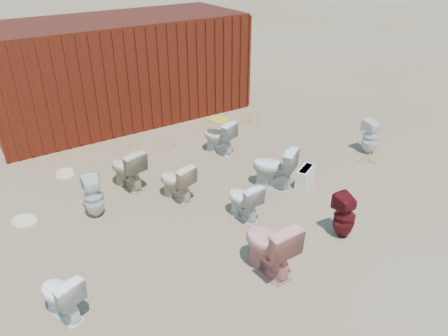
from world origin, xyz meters
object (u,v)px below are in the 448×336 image
toilet_front_a (60,295)px  toilet_back_e (371,136)px  toilet_front_pink (269,245)px  toilet_front_c (243,200)px  loose_tank (305,177)px  toilet_front_maroon (344,216)px  shipping_container (120,69)px  toilet_back_a (93,197)px  toilet_back_beige_right (127,168)px  toilet_back_beige_left (176,181)px  toilet_back_yellowlid (219,137)px  toilet_front_e (273,167)px

toilet_front_a → toilet_back_e: toilet_back_e is taller
toilet_front_pink → toilet_back_e: toilet_front_pink is taller
toilet_front_c → loose_tank: toilet_front_c is taller
toilet_front_maroon → toilet_front_a: bearing=-6.0°
toilet_front_pink → loose_tank: 2.50m
shipping_container → toilet_back_a: bearing=-118.0°
toilet_back_beige_right → loose_tank: 3.25m
toilet_front_c → toilet_back_beige_right: (-1.19, 1.94, 0.06)m
toilet_front_maroon → toilet_back_beige_left: size_ratio=1.04×
toilet_back_a → toilet_back_beige_right: bearing=-135.5°
toilet_back_a → toilet_back_yellowlid: size_ratio=0.98×
toilet_front_c → toilet_front_maroon: size_ratio=0.91×
shipping_container → toilet_front_e: (0.90, -4.84, -0.80)m
shipping_container → toilet_back_yellowlid: size_ratio=8.09×
toilet_back_a → toilet_back_beige_left: toilet_back_a is taller
toilet_back_yellowlid → toilet_back_beige_right: bearing=-12.3°
toilet_back_beige_right → toilet_back_e: (4.80, -1.47, -0.01)m
toilet_front_e → toilet_back_beige_right: 2.64m
toilet_back_e → toilet_back_yellowlid: bearing=-29.6°
toilet_front_a → loose_tank: toilet_front_a is taller
toilet_front_pink → toilet_front_e: (1.48, 1.72, -0.03)m
toilet_front_e → toilet_back_e: toilet_front_e is taller
toilet_front_pink → toilet_back_beige_right: (-0.73, 3.17, -0.04)m
toilet_front_c → toilet_front_maroon: 1.58m
shipping_container → toilet_front_maroon: size_ratio=8.31×
shipping_container → toilet_back_beige_left: bearing=-100.0°
toilet_front_maroon → toilet_back_beige_right: bearing=-51.4°
toilet_front_maroon → toilet_back_beige_left: 2.85m
toilet_back_beige_left → toilet_front_maroon: bearing=108.3°
shipping_container → toilet_back_yellowlid: shipping_container is taller
toilet_front_a → toilet_back_a: 2.15m
shipping_container → toilet_back_yellowlid: bearing=-74.7°
shipping_container → toilet_front_a: 6.70m
shipping_container → toilet_back_a: shipping_container is taller
toilet_back_e → toilet_front_e: bearing=3.5°
toilet_front_a → toilet_back_beige_right: toilet_back_beige_right is taller
toilet_front_e → toilet_back_a: toilet_front_e is taller
toilet_front_a → toilet_front_c: 3.08m
toilet_front_maroon → loose_tank: toilet_front_maroon is taller
toilet_back_a → toilet_back_beige_left: 1.39m
toilet_front_e → loose_tank: bearing=122.6°
toilet_front_e → toilet_back_a: size_ratio=1.11×
toilet_front_c → toilet_front_maroon: (0.98, -1.25, 0.03)m
toilet_front_e → toilet_front_a: bearing=-17.0°
loose_tank → toilet_front_maroon: bearing=-138.0°
toilet_front_c → toilet_back_a: 2.43m
toilet_back_e → shipping_container: bearing=-50.4°
toilet_front_c → toilet_back_e: (3.61, 0.48, 0.05)m
toilet_back_yellowlid → loose_tank: toilet_back_yellowlid is taller
toilet_front_a → toilet_front_maroon: toilet_front_maroon is taller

